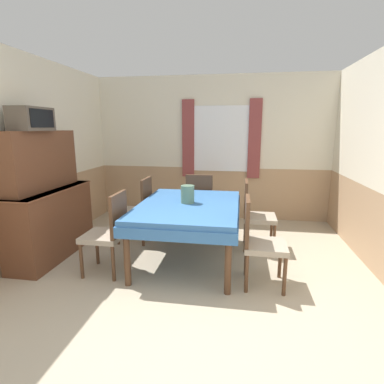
{
  "coord_description": "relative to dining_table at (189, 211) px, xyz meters",
  "views": [
    {
      "loc": [
        0.55,
        -1.9,
        1.68
      ],
      "look_at": [
        -0.04,
        1.69,
        0.9
      ],
      "focal_mm": 28.0,
      "sensor_mm": 36.0,
      "label": 1
    }
  ],
  "objects": [
    {
      "name": "chair_head_window",
      "position": [
        -0.0,
        1.07,
        -0.13
      ],
      "size": [
        0.44,
        0.44,
        0.97
      ],
      "color": "brown",
      "rests_on": "ground_plane"
    },
    {
      "name": "chair_right_far",
      "position": [
        0.84,
        0.52,
        -0.13
      ],
      "size": [
        0.44,
        0.44,
        0.97
      ],
      "rotation": [
        0.0,
        0.0,
        4.71
      ],
      "color": "brown",
      "rests_on": "ground_plane"
    },
    {
      "name": "ground_plane",
      "position": [
        0.08,
        -1.69,
        -0.64
      ],
      "size": [
        16.0,
        16.0,
        0.0
      ],
      "primitive_type": "plane",
      "color": "tan"
    },
    {
      "name": "dining_table",
      "position": [
        0.0,
        0.0,
        0.0
      ],
      "size": [
        1.26,
        1.72,
        0.75
      ],
      "color": "#386BA8",
      "rests_on": "ground_plane"
    },
    {
      "name": "vase",
      "position": [
        -0.02,
        0.03,
        0.21
      ],
      "size": [
        0.17,
        0.17,
        0.22
      ],
      "color": "slate",
      "rests_on": "dining_table"
    },
    {
      "name": "chair_right_near",
      "position": [
        0.84,
        -0.52,
        -0.13
      ],
      "size": [
        0.44,
        0.44,
        0.97
      ],
      "rotation": [
        0.0,
        0.0,
        4.71
      ],
      "color": "brown",
      "rests_on": "ground_plane"
    },
    {
      "name": "wall_left",
      "position": [
        -2.07,
        0.12,
        0.66
      ],
      "size": [
        0.05,
        4.04,
        2.6
      ],
      "color": "silver",
      "rests_on": "ground_plane"
    },
    {
      "name": "sideboard",
      "position": [
        -1.82,
        -0.19,
        0.05
      ],
      "size": [
        0.46,
        1.35,
        1.64
      ],
      "color": "brown",
      "rests_on": "ground_plane"
    },
    {
      "name": "wall_right",
      "position": [
        2.24,
        0.12,
        0.66
      ],
      "size": [
        0.05,
        4.04,
        2.6
      ],
      "color": "silver",
      "rests_on": "ground_plane"
    },
    {
      "name": "tv",
      "position": [
        -1.8,
        -0.36,
        1.14
      ],
      "size": [
        0.29,
        0.51,
        0.27
      ],
      "color": "#51473D",
      "rests_on": "sideboard"
    },
    {
      "name": "wall_back",
      "position": [
        0.09,
        1.97,
        0.66
      ],
      "size": [
        4.65,
        0.09,
        2.6
      ],
      "color": "silver",
      "rests_on": "ground_plane"
    },
    {
      "name": "chair_left_near",
      "position": [
        -0.84,
        -0.52,
        -0.13
      ],
      "size": [
        0.44,
        0.44,
        0.97
      ],
      "rotation": [
        0.0,
        0.0,
        1.57
      ],
      "color": "brown",
      "rests_on": "ground_plane"
    },
    {
      "name": "chair_left_far",
      "position": [
        -0.84,
        0.52,
        -0.13
      ],
      "size": [
        0.44,
        0.44,
        0.97
      ],
      "rotation": [
        0.0,
        0.0,
        1.57
      ],
      "color": "brown",
      "rests_on": "ground_plane"
    }
  ]
}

